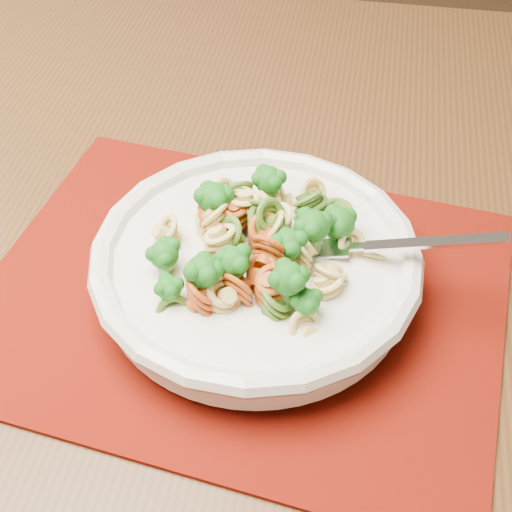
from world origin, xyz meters
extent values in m
cube|color=#4A2C14|center=(0.45, -0.34, 0.71)|extent=(1.78, 1.51, 0.04)
cube|color=#5D0E04|center=(0.47, -0.43, 0.73)|extent=(0.55, 0.51, 0.00)
cylinder|color=silver|center=(0.48, -0.43, 0.73)|extent=(0.12, 0.12, 0.01)
cylinder|color=silver|center=(0.48, -0.43, 0.75)|extent=(0.25, 0.25, 0.03)
torus|color=silver|center=(0.48, -0.43, 0.77)|extent=(0.27, 0.27, 0.02)
camera|label=1|loc=(0.38, -0.82, 1.19)|focal=50.00mm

